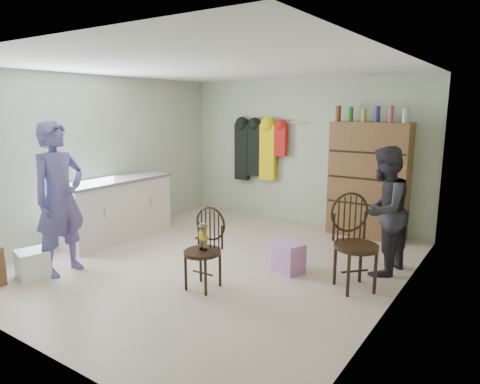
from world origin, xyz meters
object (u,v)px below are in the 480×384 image
Objects in this scene: chair_front at (205,244)px; dresser at (368,180)px; chair_far at (354,238)px; counter at (116,209)px.

dresser is at bearing 70.49° from chair_front.
dresser reaches higher than chair_far.
chair_front is 0.45× the size of dresser.
counter is 0.91× the size of dresser.
chair_far is at bearing 30.98° from chair_front.
dresser is (-0.50, 2.04, 0.33)m from chair_far.
dresser is (3.20, 2.30, 0.44)m from counter.
counter is at bearing -144.31° from dresser.
dresser is at bearing 35.69° from counter.
chair_front is at bearing -16.30° from counter.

